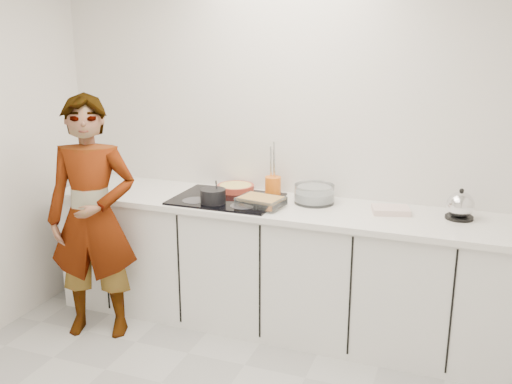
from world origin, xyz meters
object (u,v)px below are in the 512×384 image
at_px(utensil_crock, 273,186).
at_px(cook, 93,218).
at_px(hob, 227,199).
at_px(tart_dish, 236,187).
at_px(kettle, 460,206).
at_px(baking_dish, 261,201).
at_px(mixing_bowl, 314,195).
at_px(saucepan, 213,196).

xyz_separation_m(utensil_crock, cook, (-1.05, -0.69, -0.15)).
height_order(hob, tart_dish, tart_dish).
bearing_deg(cook, kettle, -3.36).
height_order(baking_dish, kettle, kettle).
distance_m(hob, utensil_crock, 0.35).
relative_size(mixing_bowl, utensil_crock, 2.42).
distance_m(mixing_bowl, kettle, 0.94).
distance_m(hob, mixing_bowl, 0.61).
bearing_deg(tart_dish, utensil_crock, 1.16).
xyz_separation_m(tart_dish, mixing_bowl, (0.61, -0.06, 0.02)).
distance_m(baking_dish, mixing_bowl, 0.38).
height_order(baking_dish, cook, cook).
bearing_deg(utensil_crock, baking_dish, -87.26).
relative_size(baking_dish, cook, 0.20).
bearing_deg(baking_dish, saucepan, -169.22).
relative_size(tart_dish, saucepan, 1.56).
relative_size(kettle, cook, 0.12).
bearing_deg(tart_dish, hob, -86.06).
distance_m(kettle, cook, 2.40).
relative_size(hob, tart_dish, 2.61).
height_order(baking_dish, utensil_crock, utensil_crock).
bearing_deg(baking_dish, hob, 163.84).
distance_m(mixing_bowl, cook, 1.51).
relative_size(tart_dish, mixing_bowl, 0.81).
relative_size(tart_dish, cook, 0.17).
bearing_deg(cook, saucepan, 6.88).
bearing_deg(cook, utensil_crock, 15.38).
distance_m(tart_dish, utensil_crock, 0.29).
bearing_deg(saucepan, tart_dish, 86.30).
bearing_deg(utensil_crock, kettle, -3.69).
bearing_deg(hob, kettle, 4.58).
distance_m(utensil_crock, cook, 1.26).
xyz_separation_m(hob, utensil_crock, (0.27, 0.20, 0.06)).
relative_size(saucepan, cook, 0.11).
xyz_separation_m(hob, mixing_bowl, (0.59, 0.14, 0.05)).
distance_m(hob, baking_dish, 0.30).
height_order(hob, utensil_crock, utensil_crock).
relative_size(hob, mixing_bowl, 2.10).
relative_size(hob, baking_dish, 2.22).
bearing_deg(mixing_bowl, baking_dish, -143.95).
bearing_deg(saucepan, cook, -154.91).
height_order(tart_dish, cook, cook).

